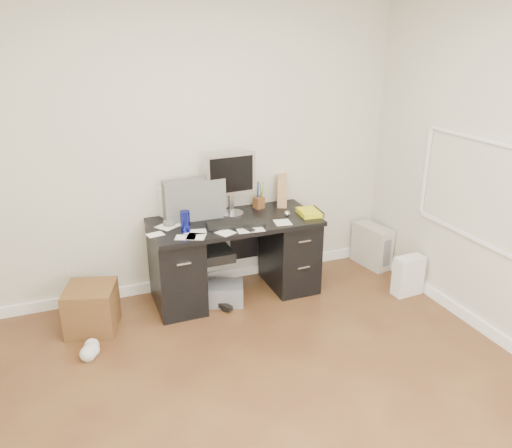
{
  "coord_description": "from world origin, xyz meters",
  "views": [
    {
      "loc": [
        -1.05,
        -2.31,
        2.32
      ],
      "look_at": [
        0.33,
        1.2,
        0.87
      ],
      "focal_mm": 35.0,
      "sensor_mm": 36.0,
      "label": 1
    }
  ],
  "objects": [
    {
      "name": "wicker_basket",
      "position": [
        -1.0,
        1.52,
        0.19
      ],
      "size": [
        0.48,
        0.48,
        0.39
      ],
      "primitive_type": "cube",
      "rotation": [
        0.0,
        0.0,
        -0.3
      ],
      "color": "#543719",
      "rests_on": "ground"
    },
    {
      "name": "paper_remote",
      "position": [
        0.35,
        1.39,
        0.76
      ],
      "size": [
        0.25,
        0.21,
        0.02
      ],
      "primitive_type": null,
      "rotation": [
        0.0,
        0.0,
        -0.11
      ],
      "color": "silver",
      "rests_on": "desk"
    },
    {
      "name": "loose_papers",
      "position": [
        0.1,
        1.6,
        0.75
      ],
      "size": [
        1.1,
        0.6,
        0.0
      ],
      "primitive_type": null,
      "color": "silver",
      "rests_on": "desk"
    },
    {
      "name": "yellow_book",
      "position": [
        0.99,
        1.53,
        0.77
      ],
      "size": [
        0.21,
        0.26,
        0.04
      ],
      "primitive_type": "cube",
      "rotation": [
        0.0,
        0.0,
        -0.1
      ],
      "color": "yellow",
      "rests_on": "desk"
    },
    {
      "name": "desk",
      "position": [
        0.3,
        1.65,
        0.4
      ],
      "size": [
        1.5,
        0.7,
        0.75
      ],
      "color": "black",
      "rests_on": "ground"
    },
    {
      "name": "shopping_bag",
      "position": [
        1.81,
        1.07,
        0.19
      ],
      "size": [
        0.29,
        0.22,
        0.38
      ],
      "primitive_type": "cube",
      "rotation": [
        0.0,
        0.0,
        0.07
      ],
      "color": "white",
      "rests_on": "ground"
    },
    {
      "name": "keyboard",
      "position": [
        0.26,
        1.51,
        0.76
      ],
      "size": [
        0.52,
        0.25,
        0.03
      ],
      "primitive_type": "cube",
      "rotation": [
        0.0,
        0.0,
        -0.17
      ],
      "color": "black",
      "rests_on": "desk"
    },
    {
      "name": "desk_printer",
      "position": [
        0.16,
        1.53,
        0.09
      ],
      "size": [
        0.38,
        0.35,
        0.19
      ],
      "primitive_type": "cube",
      "rotation": [
        0.0,
        0.0,
        -0.33
      ],
      "color": "slate",
      "rests_on": "ground"
    },
    {
      "name": "travel_mug",
      "position": [
        -0.17,
        1.54,
        0.84
      ],
      "size": [
        0.08,
        0.08,
        0.18
      ],
      "primitive_type": "cylinder",
      "rotation": [
        0.0,
        0.0,
        -0.01
      ],
      "color": "#161E98",
      "rests_on": "desk"
    },
    {
      "name": "pen_cup",
      "position": [
        0.62,
        1.87,
        0.88
      ],
      "size": [
        0.14,
        0.14,
        0.26
      ],
      "primitive_type": null,
      "rotation": [
        0.0,
        0.0,
        0.33
      ],
      "color": "brown",
      "rests_on": "desk"
    },
    {
      "name": "lcd_monitor",
      "position": [
        0.32,
        1.79,
        1.04
      ],
      "size": [
        0.48,
        0.3,
        0.58
      ],
      "primitive_type": null,
      "rotation": [
        0.0,
        0.0,
        0.07
      ],
      "color": "#AAA9AE",
      "rests_on": "desk"
    },
    {
      "name": "pc_tower",
      "position": [
        1.85,
        1.73,
        0.22
      ],
      "size": [
        0.27,
        0.46,
        0.44
      ],
      "primitive_type": "cube",
      "rotation": [
        0.0,
        0.0,
        0.17
      ],
      "color": "#A7A497",
      "rests_on": "ground"
    },
    {
      "name": "ground",
      "position": [
        0.0,
        0.0,
        0.0
      ],
      "size": [
        4.0,
        4.0,
        0.0
      ],
      "primitive_type": "plane",
      "color": "#4E2819",
      "rests_on": "ground"
    },
    {
      "name": "room_shell",
      "position": [
        0.03,
        0.03,
        1.66
      ],
      "size": [
        4.02,
        4.02,
        2.71
      ],
      "color": "beige",
      "rests_on": "ground"
    },
    {
      "name": "magazine_file",
      "position": [
        0.87,
        1.89,
        0.89
      ],
      "size": [
        0.2,
        0.27,
        0.28
      ],
      "primitive_type": "cube",
      "rotation": [
        0.0,
        0.0,
        -0.4
      ],
      "color": "#A68250",
      "rests_on": "desk"
    },
    {
      "name": "white_binder",
      "position": [
        -0.24,
        1.9,
        0.88
      ],
      "size": [
        0.19,
        0.25,
        0.26
      ],
      "primitive_type": "cube",
      "rotation": [
        0.0,
        0.0,
        0.42
      ],
      "color": "silver",
      "rests_on": "desk"
    },
    {
      "name": "office_chair",
      "position": [
        -0.02,
        1.63,
        0.56
      ],
      "size": [
        0.63,
        0.63,
        1.11
      ],
      "primitive_type": null,
      "rotation": [
        0.0,
        0.0,
        0.0
      ],
      "color": "#555755",
      "rests_on": "ground"
    },
    {
      "name": "computer_mouse",
      "position": [
        0.77,
        1.55,
        0.78
      ],
      "size": [
        0.07,
        0.07,
        0.06
      ],
      "primitive_type": "sphere",
      "rotation": [
        0.0,
        0.0,
        -0.2
      ],
      "color": "#AAA9AE",
      "rests_on": "desk"
    }
  ]
}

